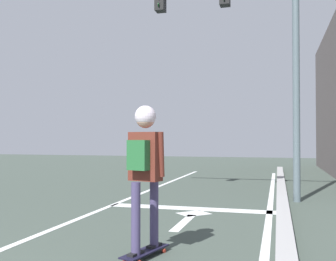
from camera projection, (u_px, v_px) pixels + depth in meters
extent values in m
cube|color=silver|center=(94.00, 213.00, 7.68)|extent=(0.12, 20.00, 0.01)
cube|color=silver|center=(268.00, 222.00, 6.80)|extent=(0.12, 20.00, 0.01)
cube|color=silver|center=(191.00, 208.00, 8.14)|extent=(3.45, 0.40, 0.01)
cube|color=silver|center=(184.00, 222.00, 6.78)|extent=(0.16, 1.40, 0.01)
cube|color=silver|center=(194.00, 213.00, 7.60)|extent=(0.71, 0.71, 0.01)
cube|color=#9D9C9C|center=(283.00, 219.00, 6.73)|extent=(0.24, 24.00, 0.14)
cube|color=black|center=(145.00, 251.00, 4.81)|extent=(0.42, 0.83, 0.02)
cube|color=#B2B2B7|center=(157.00, 247.00, 5.04)|extent=(0.18, 0.09, 0.01)
cylinder|color=red|center=(151.00, 248.00, 5.09)|extent=(0.04, 0.06, 0.05)
cylinder|color=red|center=(164.00, 251.00, 4.99)|extent=(0.04, 0.06, 0.05)
cube|color=#B2B2B7|center=(132.00, 258.00, 4.57)|extent=(0.18, 0.09, 0.01)
cylinder|color=red|center=(125.00, 260.00, 4.62)|extent=(0.04, 0.06, 0.05)
cylinder|color=#40395E|center=(154.00, 213.00, 4.99)|extent=(0.11, 0.11, 0.85)
cube|color=black|center=(154.00, 245.00, 4.98)|extent=(0.15, 0.26, 0.03)
cylinder|color=#40395E|center=(136.00, 218.00, 4.64)|extent=(0.11, 0.11, 0.85)
cube|color=black|center=(136.00, 253.00, 4.64)|extent=(0.15, 0.26, 0.03)
cube|color=#5E271D|center=(145.00, 156.00, 4.83)|extent=(0.43, 0.28, 0.60)
cylinder|color=#5E271D|center=(133.00, 154.00, 4.96)|extent=(0.07, 0.09, 0.54)
cylinder|color=#5E271D|center=(161.00, 154.00, 4.75)|extent=(0.07, 0.12, 0.55)
sphere|color=tan|center=(145.00, 119.00, 4.84)|extent=(0.23, 0.23, 0.23)
sphere|color=silver|center=(145.00, 116.00, 4.84)|extent=(0.26, 0.26, 0.26)
cube|color=#225E30|center=(139.00, 155.00, 4.71)|extent=(0.29, 0.20, 0.36)
cylinder|color=#526168|center=(296.00, 77.00, 9.06)|extent=(0.16, 0.16, 5.71)
cylinder|color=black|center=(159.00, 5.00, 9.83)|extent=(0.02, 0.10, 0.10)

